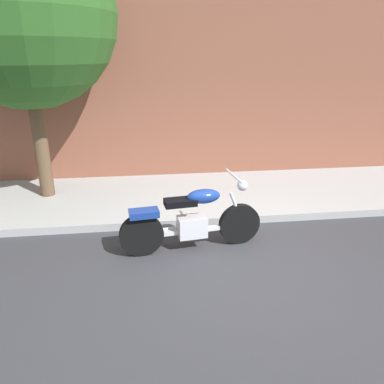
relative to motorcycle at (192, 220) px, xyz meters
The scene contains 4 objects.
ground_plane 0.92m from the motorcycle, 48.17° to the right, with size 60.00×60.00×0.00m, color #38383D.
sidewalk 2.19m from the motorcycle, 75.88° to the left, with size 21.69×2.65×0.14m, color #ADADAD.
motorcycle is the anchor object (origin of this frame).
street_tree 4.72m from the motorcycle, 139.02° to the left, with size 3.34×3.34×5.23m.
Camera 1 is at (-1.17, -4.50, 2.90)m, focal length 34.40 mm.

